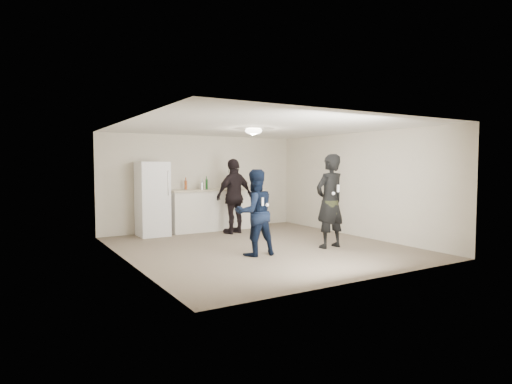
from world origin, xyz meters
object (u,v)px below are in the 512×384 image
counter (218,210)px  woman (330,201)px  spectator (234,196)px  shaker (202,186)px  fridge (152,199)px  man (255,213)px

counter → woman: 3.59m
counter → spectator: 0.88m
spectator → counter: bearing=-96.5°
shaker → woman: 3.61m
counter → woman: size_ratio=1.33×
fridge → shaker: bearing=-2.8°
fridge → man: size_ratio=1.10×
shaker → spectator: bearing=-45.9°
shaker → woman: bearing=-66.7°
man → spectator: 2.70m
man → woman: bearing=178.2°
fridge → counter: bearing=2.2°
fridge → shaker: 1.30m
fridge → man: (0.97, -3.23, -0.08)m
fridge → woman: bearing=-51.3°
counter → woman: bearing=-75.3°
counter → fridge: (-1.79, -0.07, 0.38)m
shaker → spectator: size_ratio=0.09×
fridge → woman: size_ratio=0.92×
fridge → spectator: (1.88, -0.70, 0.04)m
fridge → man: fridge is taller
fridge → spectator: size_ratio=0.96×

